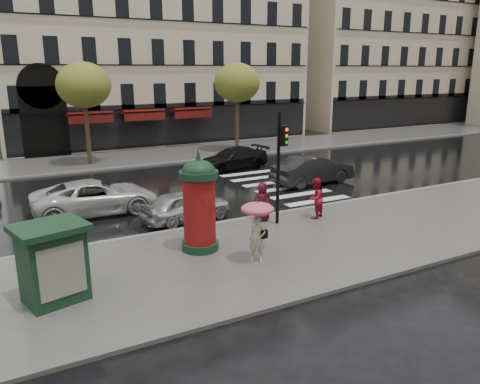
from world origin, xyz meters
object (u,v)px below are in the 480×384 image
car_silver (186,206)px  car_darkgrey (313,170)px  woman_red (315,198)px  car_black (233,158)px  woman_umbrella (257,222)px  car_white (96,197)px  man_burgundy (262,202)px  morris_column (199,202)px  newsstand (53,262)px  traffic_light (280,158)px

car_silver → car_darkgrey: 9.07m
woman_red → car_black: bearing=-124.5°
woman_umbrella → car_white: woman_umbrella is taller
man_burgundy → morris_column: morris_column is taller
woman_umbrella → newsstand: 6.13m
woman_umbrella → traffic_light: traffic_light is taller
car_darkgrey → traffic_light: bearing=129.4°
traffic_light → car_black: 11.59m
newsstand → car_darkgrey: bearing=28.4°
man_burgundy → newsstand: 9.07m
newsstand → car_silver: 7.73m
woman_red → car_silver: woman_red is taller
woman_umbrella → man_burgundy: (2.34, 3.59, -0.54)m
woman_red → traffic_light: 2.54m
car_silver → car_white: (-3.11, 2.83, 0.09)m
car_white → car_black: (9.67, 5.51, -0.06)m
traffic_light → car_darkgrey: bearing=43.0°
woman_umbrella → morris_column: (-1.19, 1.87, 0.36)m
traffic_light → car_silver: traffic_light is taller
newsstand → car_darkgrey: newsstand is taller
newsstand → car_silver: (5.83, 5.05, -0.57)m
woman_umbrella → woman_red: bearing=32.3°
newsstand → car_white: bearing=71.0°
car_silver → newsstand: bearing=123.0°
morris_column → traffic_light: (3.92, 1.04, 1.01)m
man_burgundy → car_black: (3.93, 10.14, -0.24)m
woman_red → newsstand: newsstand is taller
morris_column → car_black: morris_column is taller
car_silver → car_black: car_black is taller
woman_red → man_burgundy: woman_red is taller
man_burgundy → car_darkgrey: bearing=-124.9°
woman_red → newsstand: bearing=-11.9°
car_black → man_burgundy: bearing=-27.9°
woman_red → traffic_light: bearing=-27.8°
morris_column → man_burgundy: bearing=25.9°
woman_red → car_white: bearing=-59.5°
woman_umbrella → woman_red: (4.46, 2.82, -0.49)m
newsstand → car_white: newsstand is taller
woman_umbrella → car_black: size_ratio=0.43×
car_white → car_black: car_white is taller
traffic_light → car_silver: bearing=140.6°
car_darkgrey → car_black: (-2.07, 5.58, -0.11)m
woman_red → car_white: woman_red is taller
woman_red → traffic_light: (-1.74, 0.08, 1.86)m
morris_column → car_darkgrey: morris_column is taller
traffic_light → car_darkgrey: traffic_light is taller
car_silver → woman_red: bearing=-126.2°
woman_umbrella → car_darkgrey: bearing=44.3°
woman_red → woman_umbrella: bearing=7.2°
morris_column → car_darkgrey: (9.54, 6.28, -1.03)m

